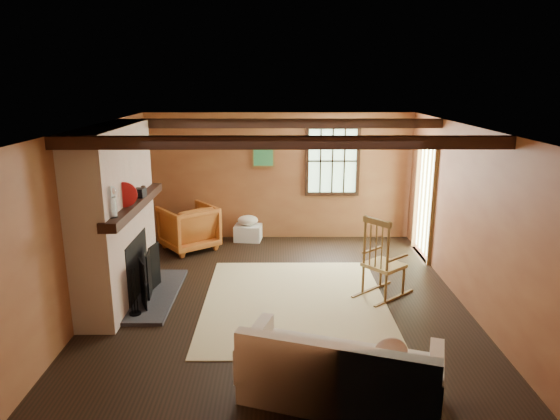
{
  "coord_description": "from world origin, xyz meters",
  "views": [
    {
      "loc": [
        -0.05,
        -6.55,
        2.98
      ],
      "look_at": [
        -0.0,
        0.4,
        1.16
      ],
      "focal_mm": 32.0,
      "sensor_mm": 36.0,
      "label": 1
    }
  ],
  "objects_px": {
    "armchair": "(188,227)",
    "rocking_chair": "(382,263)",
    "laundry_basket": "(248,233)",
    "sofa": "(340,376)",
    "fireplace": "(117,222)"
  },
  "relations": [
    {
      "from": "armchair",
      "to": "rocking_chair",
      "type": "bearing_deg",
      "value": 108.56
    },
    {
      "from": "laundry_basket",
      "to": "armchair",
      "type": "distance_m",
      "value": 1.18
    },
    {
      "from": "sofa",
      "to": "laundry_basket",
      "type": "bearing_deg",
      "value": 121.3
    },
    {
      "from": "rocking_chair",
      "to": "sofa",
      "type": "bearing_deg",
      "value": 119.45
    },
    {
      "from": "fireplace",
      "to": "armchair",
      "type": "distance_m",
      "value": 2.26
    },
    {
      "from": "rocking_chair",
      "to": "armchair",
      "type": "height_order",
      "value": "rocking_chair"
    },
    {
      "from": "fireplace",
      "to": "laundry_basket",
      "type": "distance_m",
      "value": 3.17
    },
    {
      "from": "rocking_chair",
      "to": "laundry_basket",
      "type": "bearing_deg",
      "value": -1.71
    },
    {
      "from": "fireplace",
      "to": "sofa",
      "type": "relative_size",
      "value": 1.19
    },
    {
      "from": "fireplace",
      "to": "sofa",
      "type": "height_order",
      "value": "fireplace"
    },
    {
      "from": "fireplace",
      "to": "armchair",
      "type": "height_order",
      "value": "fireplace"
    },
    {
      "from": "sofa",
      "to": "armchair",
      "type": "relative_size",
      "value": 2.27
    },
    {
      "from": "rocking_chair",
      "to": "sofa",
      "type": "distance_m",
      "value": 2.56
    },
    {
      "from": "fireplace",
      "to": "laundry_basket",
      "type": "bearing_deg",
      "value": 57.47
    },
    {
      "from": "fireplace",
      "to": "rocking_chair",
      "type": "bearing_deg",
      "value": 0.15
    }
  ]
}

